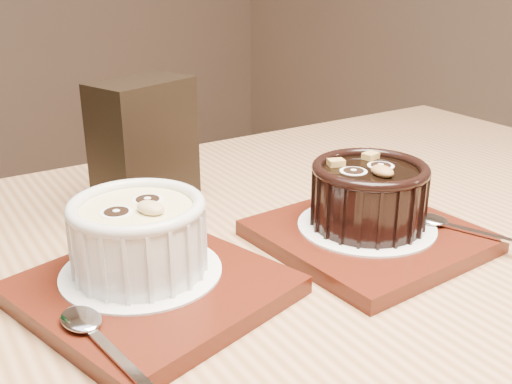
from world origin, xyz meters
The scene contains 10 objects.
table centered at (0.20, -0.01, 0.66)m, with size 1.25×0.88×0.75m.
tray_left centered at (0.11, 0.03, 0.76)m, with size 0.18×0.18×0.01m, color #4A170C.
doily_left centered at (0.11, 0.05, 0.77)m, with size 0.13×0.13×0.00m, color white.
ramekin_white centered at (0.11, 0.05, 0.80)m, with size 0.11×0.11×0.06m.
spoon_left centered at (0.04, -0.03, 0.77)m, with size 0.03×0.13×0.01m, color silver, non-canonical shape.
tray_right centered at (0.32, 0.00, 0.76)m, with size 0.18×0.18×0.01m, color #4A170C.
doily_right centered at (0.32, 0.01, 0.77)m, with size 0.13×0.13×0.00m, color white.
ramekin_dark centered at (0.32, 0.01, 0.80)m, with size 0.11×0.11×0.06m.
spoon_right centered at (0.39, -0.06, 0.77)m, with size 0.03×0.13×0.01m, color silver, non-canonical shape.
condiment_stand centered at (0.19, 0.20, 0.82)m, with size 0.10×0.06×0.14m, color black.
Camera 1 is at (-0.07, -0.35, 1.00)m, focal length 42.00 mm.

